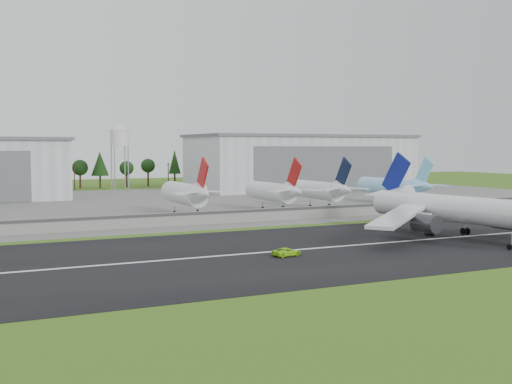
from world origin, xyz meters
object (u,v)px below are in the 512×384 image
parked_jet_red_a (188,193)px  parked_jet_red_b (275,191)px  parked_jet_navy (322,190)px  ground_vehicle (287,252)px  main_airliner (457,215)px  parked_jet_skyblue (395,186)px

parked_jet_red_a → parked_jet_red_b: 27.89m
parked_jet_navy → parked_jet_red_a: bearing=180.0°
ground_vehicle → parked_jet_navy: (51.63, 71.91, 5.30)m
main_airliner → parked_jet_red_a: (-37.18, 67.02, 1.51)m
main_airliner → parked_jet_red_a: size_ratio=1.89×
parked_jet_skyblue → parked_jet_red_b: bearing=-174.2°
main_airliner → parked_jet_skyblue: main_airliner is taller
parked_jet_skyblue → parked_jet_red_a: bearing=-176.3°
ground_vehicle → parked_jet_red_b: 80.13m
ground_vehicle → parked_jet_skyblue: bearing=-58.1°
main_airliner → parked_jet_red_b: 67.64m
parked_jet_navy → parked_jet_skyblue: 32.73m
parked_jet_red_b → parked_jet_skyblue: 49.27m
parked_jet_red_a → parked_jet_skyblue: parked_jet_red_a is taller
parked_jet_red_a → parked_jet_navy: (44.56, -0.03, -0.25)m
ground_vehicle → parked_jet_skyblue: (83.97, 76.92, 5.28)m
parked_jet_red_b → parked_jet_navy: size_ratio=1.00×
main_airliner → parked_jet_red_b: size_ratio=1.89×
parked_jet_red_a → parked_jet_red_b: parked_jet_red_a is taller
parked_jet_red_b → parked_jet_navy: (16.67, 0.00, 0.01)m
parked_jet_red_a → parked_jet_navy: 44.56m
parked_jet_navy → parked_jet_red_b: bearing=-180.0°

